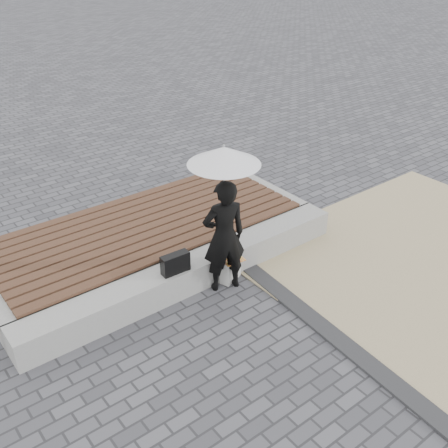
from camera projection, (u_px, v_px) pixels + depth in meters
The scene contains 10 objects.
ground at pixel (268, 347), 6.31m from camera, with size 80.00×80.00×0.00m, color #515156.
edging_band at pixel (342, 343), 6.35m from camera, with size 0.25×5.20×0.04m, color #2D2D30.
seating_ledge at pixel (191, 272), 7.31m from camera, with size 5.00×0.45×0.40m, color #A2A39E.
timber_platform at pixel (147, 237), 8.13m from camera, with size 5.00×2.00×0.40m, color #A2A29D.
timber_decking at pixel (146, 224), 8.02m from camera, with size 4.60×2.00×0.04m, color brown, non-canonical shape.
woman at pixel (224, 236), 6.96m from camera, with size 0.59×0.39×1.62m, color black.
parasol at pixel (224, 156), 6.39m from camera, with size 0.91×0.91×1.17m.
handbag at pixel (175, 263), 6.90m from camera, with size 0.39×0.14×0.27m, color black.
canvas_tote at pixel (230, 269), 7.42m from camera, with size 0.34×0.14×0.36m, color silver.
magazine at pixel (233, 260), 7.29m from camera, with size 0.30×0.22×0.01m, color #D93E40.
Camera 1 is at (-3.31, -3.42, 4.43)m, focal length 42.39 mm.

